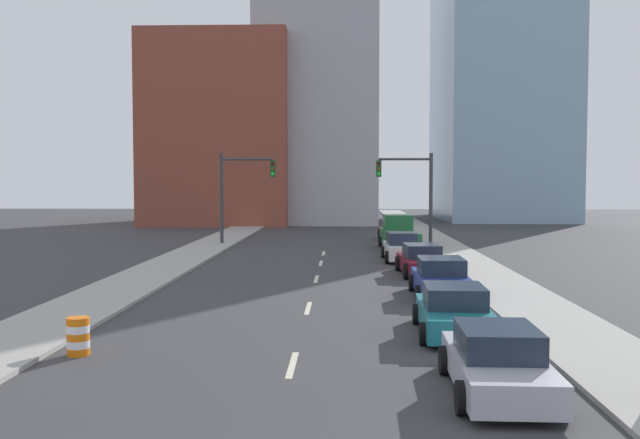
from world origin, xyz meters
name	(u,v)px	position (x,y,z in m)	size (l,w,h in m)	color
sidewalk_left	(228,237)	(-7.61, 46.48, 0.06)	(3.00, 92.95, 0.13)	#9E9B93
sidewalk_right	(429,237)	(7.61, 46.48, 0.06)	(3.00, 92.95, 0.13)	#9E9B93
lane_stripe_at_9m	(292,365)	(0.00, 9.37, 0.00)	(0.16, 2.40, 0.01)	beige
lane_stripe_at_17m	(308,308)	(0.00, 16.81, 0.00)	(0.16, 2.40, 0.01)	beige
lane_stripe_at_24m	(316,279)	(0.00, 23.97, 0.00)	(0.16, 2.40, 0.01)	beige
lane_stripe_at_30m	(321,263)	(0.00, 29.93, 0.00)	(0.16, 2.40, 0.01)	beige
lane_stripe_at_35m	(324,253)	(0.00, 34.99, 0.00)	(0.16, 2.40, 0.01)	beige
building_brick_left	(224,133)	(-11.10, 65.57, 9.19)	(14.00, 16.00, 18.37)	brown
building_office_center	(318,108)	(-1.54, 69.57, 12.10)	(12.00, 20.00, 24.21)	#A8A8AD
building_glass_right	(499,44)	(18.46, 73.57, 19.53)	(13.00, 20.00, 39.06)	#8CADC6
traffic_signal_left	(237,186)	(-5.99, 40.42, 3.94)	(3.76, 0.35, 6.15)	#38383D
traffic_signal_right	(415,186)	(5.96, 40.42, 3.94)	(3.76, 0.35, 6.15)	#38383D
traffic_barrel	(78,336)	(-5.40, 10.10, 0.47)	(0.56, 0.56, 0.95)	orange
sedan_silver	(498,363)	(4.35, 7.25, 0.63)	(2.12, 4.52, 1.38)	#B2B2BC
sedan_teal	(454,312)	(4.33, 12.83, 0.64)	(2.26, 4.53, 1.39)	#196B75
sedan_blue	(441,279)	(4.83, 19.28, 0.67)	(2.17, 4.63, 1.47)	navy
sedan_maroon	(422,261)	(4.79, 25.53, 0.66)	(2.22, 4.79, 1.41)	maroon
sedan_white	(402,248)	(4.34, 31.28, 0.70)	(2.06, 4.59, 1.55)	silver
pickup_truck_green	(399,235)	(4.70, 37.79, 0.87)	(2.44, 6.21, 2.14)	#1E6033
sedan_orange	(394,231)	(4.84, 44.57, 0.65)	(2.19, 4.81, 1.41)	orange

